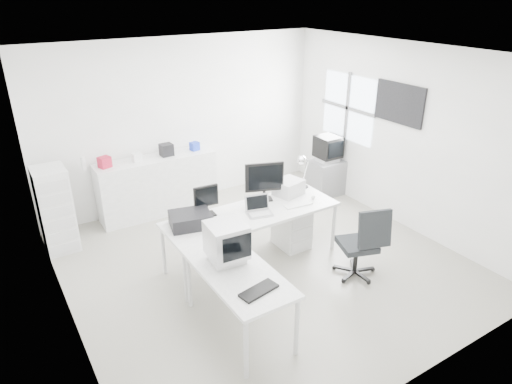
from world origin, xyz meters
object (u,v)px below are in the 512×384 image
lcd_monitor_small (206,201)px  crt_monitor (226,241)px  side_desk (239,301)px  inkjet_printer (190,220)px  drawer_pedestal (291,227)px  office_chair (357,241)px  laser_printer (289,187)px  lcd_monitor_large (264,181)px  filing_cabinet (56,210)px  sideboard (158,185)px  main_desk (252,237)px  crt_tv (328,149)px  tv_cabinet (326,177)px  laptop (260,208)px

lcd_monitor_small → crt_monitor: size_ratio=0.83×
side_desk → inkjet_printer: 1.29m
drawer_pedestal → office_chair: 1.11m
laser_printer → lcd_monitor_small: bearing=164.7°
drawer_pedestal → lcd_monitor_large: bearing=150.3°
crt_monitor → filing_cabinet: bearing=121.5°
sideboard → filing_cabinet: filing_cabinet is taller
laser_printer → filing_cabinet: (-2.93, 1.55, -0.24)m
office_chair → filing_cabinet: 4.20m
filing_cabinet → lcd_monitor_small: bearing=-43.1°
side_desk → crt_monitor: size_ratio=2.81×
lcd_monitor_large → drawer_pedestal: bearing=-9.8°
lcd_monitor_small → filing_cabinet: bearing=141.2°
lcd_monitor_small → side_desk: bearing=-98.2°
main_desk → inkjet_printer: bearing=173.3°
side_desk → crt_tv: (3.17, 2.31, 0.49)m
side_desk → lcd_monitor_small: (0.30, 1.35, 0.58)m
inkjet_printer → tv_cabinet: (3.17, 1.11, -0.52)m
lcd_monitor_large → crt_tv: lcd_monitor_large is taller
tv_cabinet → crt_tv: (0.00, 0.00, 0.54)m
tv_cabinet → crt_tv: crt_tv is taller
tv_cabinet → office_chair: bearing=-121.4°
main_desk → office_chair: office_chair is taller
tv_cabinet → sideboard: size_ratio=0.33×
laser_printer → drawer_pedestal: bearing=-120.4°
laser_printer → crt_tv: (1.57, 0.99, 0.01)m
lcd_monitor_large → crt_monitor: (-1.20, -1.10, -0.03)m
main_desk → tv_cabinet: size_ratio=3.75×
lcd_monitor_large → crt_monitor: size_ratio=1.13×
side_desk → drawer_pedestal: size_ratio=2.33×
inkjet_printer → filing_cabinet: filing_cabinet is taller
laser_printer → tv_cabinet: size_ratio=0.60×
main_desk → drawer_pedestal: size_ratio=4.00×
lcd_monitor_small → crt_monitor: 1.14m
drawer_pedestal → laser_printer: (0.05, 0.17, 0.56)m
main_desk → side_desk: (-0.85, -1.10, 0.00)m
crt_monitor → sideboard: 3.02m
inkjet_printer → sideboard: 2.06m
office_chair → tv_cabinet: (1.35, 2.21, -0.18)m
main_desk → office_chair: size_ratio=2.38×
main_desk → inkjet_printer: (-0.85, 0.10, 0.46)m
main_desk → laptop: size_ratio=7.84×
drawer_pedestal → laser_printer: 0.59m
side_desk → sideboard: sideboard is taller
laptop → crt_tv: size_ratio=0.61×
main_desk → office_chair: (0.97, -1.00, 0.13)m
crt_tv → lcd_monitor_small: bearing=-161.6°
inkjet_printer → sideboard: sideboard is taller
side_desk → crt_monitor: (0.00, 0.25, 0.62)m
lcd_monitor_small → tv_cabinet: bearing=22.7°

